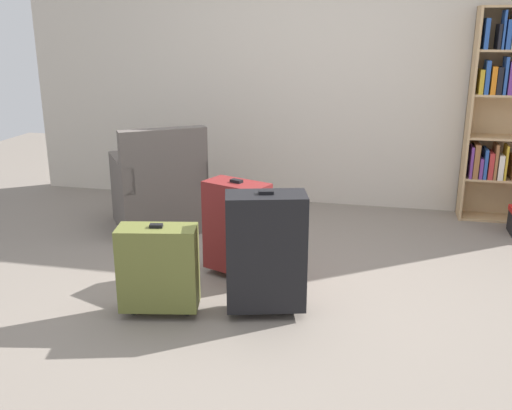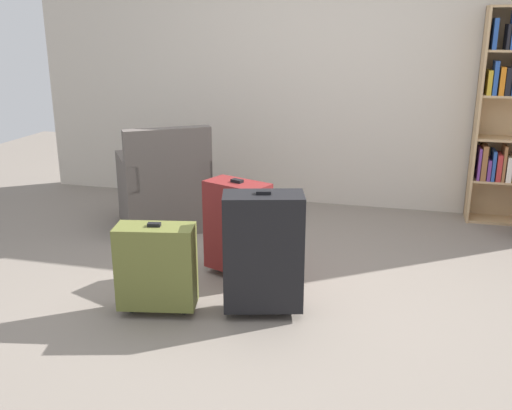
{
  "view_description": "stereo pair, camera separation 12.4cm",
  "coord_description": "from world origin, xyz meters",
  "px_view_note": "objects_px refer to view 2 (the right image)",
  "views": [
    {
      "loc": [
        0.63,
        -3.35,
        1.67
      ],
      "look_at": [
        -0.15,
        0.18,
        0.55
      ],
      "focal_mm": 40.47,
      "sensor_mm": 36.0,
      "label": 1
    },
    {
      "loc": [
        0.75,
        -3.32,
        1.67
      ],
      "look_at": [
        -0.15,
        0.18,
        0.55
      ],
      "focal_mm": 40.47,
      "sensor_mm": 36.0,
      "label": 2
    }
  ],
  "objects_px": {
    "armchair": "(164,191)",
    "suitcase_black": "(263,251)",
    "mug": "(215,226)",
    "suitcase_olive": "(156,266)",
    "suitcase_dark_red": "(238,227)"
  },
  "relations": [
    {
      "from": "mug",
      "to": "suitcase_dark_red",
      "type": "distance_m",
      "value": 0.98
    },
    {
      "from": "suitcase_dark_red",
      "to": "suitcase_black",
      "type": "height_order",
      "value": "suitcase_black"
    },
    {
      "from": "mug",
      "to": "suitcase_olive",
      "type": "relative_size",
      "value": 0.21
    },
    {
      "from": "mug",
      "to": "suitcase_black",
      "type": "xyz_separation_m",
      "value": [
        0.74,
        -1.32,
        0.35
      ]
    },
    {
      "from": "armchair",
      "to": "mug",
      "type": "relative_size",
      "value": 8.1
    },
    {
      "from": "mug",
      "to": "suitcase_dark_red",
      "type": "relative_size",
      "value": 0.17
    },
    {
      "from": "suitcase_dark_red",
      "to": "suitcase_olive",
      "type": "xyz_separation_m",
      "value": [
        -0.32,
        -0.65,
        -0.06
      ]
    },
    {
      "from": "mug",
      "to": "suitcase_black",
      "type": "height_order",
      "value": "suitcase_black"
    },
    {
      "from": "suitcase_black",
      "to": "suitcase_olive",
      "type": "height_order",
      "value": "suitcase_black"
    },
    {
      "from": "armchair",
      "to": "suitcase_black",
      "type": "xyz_separation_m",
      "value": [
        1.21,
        -1.35,
        0.09
      ]
    },
    {
      "from": "armchair",
      "to": "suitcase_olive",
      "type": "distance_m",
      "value": 1.61
    },
    {
      "from": "armchair",
      "to": "suitcase_black",
      "type": "distance_m",
      "value": 1.82
    },
    {
      "from": "suitcase_olive",
      "to": "armchair",
      "type": "bearing_deg",
      "value": 111.32
    },
    {
      "from": "armchair",
      "to": "suitcase_olive",
      "type": "bearing_deg",
      "value": -68.68
    },
    {
      "from": "armchair",
      "to": "mug",
      "type": "bearing_deg",
      "value": -4.46
    }
  ]
}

